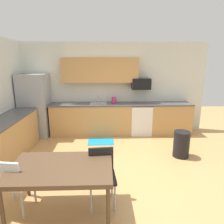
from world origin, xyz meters
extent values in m
plane|color=tan|center=(0.00, 0.00, 0.00)|extent=(12.00, 12.00, 0.00)
cube|color=silver|center=(0.00, 2.65, 1.35)|extent=(5.80, 0.10, 2.70)
cube|color=tan|center=(-0.57, 2.30, 0.45)|extent=(2.35, 0.60, 0.90)
cube|color=tan|center=(1.80, 2.30, 0.45)|extent=(1.20, 0.60, 0.90)
cube|color=tan|center=(-2.30, 0.80, 0.45)|extent=(0.60, 2.00, 0.90)
cube|color=#4C4C51|center=(0.00, 2.30, 0.92)|extent=(4.80, 0.64, 0.04)
cube|color=#4C4C51|center=(-2.30, 0.80, 0.92)|extent=(0.64, 2.00, 0.04)
cube|color=tan|center=(-0.30, 2.43, 1.90)|extent=(2.20, 0.34, 0.70)
cube|color=#9EA0A5|center=(-2.18, 2.22, 0.90)|extent=(0.76, 0.70, 1.80)
cube|color=white|center=(0.90, 2.30, 0.44)|extent=(0.60, 0.60, 0.88)
cube|color=black|center=(0.90, 2.30, 0.90)|extent=(0.60, 0.60, 0.03)
cube|color=black|center=(0.90, 2.40, 1.50)|extent=(0.54, 0.36, 0.32)
cube|color=#A5A8AD|center=(-0.36, 2.30, 0.88)|extent=(0.48, 0.40, 0.14)
cylinder|color=#B2B5BA|center=(-0.36, 2.48, 1.04)|extent=(0.02, 0.02, 0.24)
cube|color=brown|center=(-0.77, -0.95, 0.70)|extent=(1.40, 0.90, 0.06)
cylinder|color=brown|center=(-1.41, -1.34, 0.34)|extent=(0.05, 0.05, 0.67)
cylinder|color=brown|center=(-0.13, -1.34, 0.34)|extent=(0.05, 0.05, 0.67)
cylinder|color=brown|center=(-1.41, -0.56, 0.34)|extent=(0.05, 0.05, 0.67)
cylinder|color=brown|center=(-0.13, -0.56, 0.34)|extent=(0.05, 0.05, 0.67)
cube|color=black|center=(-0.21, -0.81, 0.45)|extent=(0.43, 0.43, 0.05)
cube|color=black|center=(-0.23, -0.63, 0.65)|extent=(0.38, 0.07, 0.40)
cylinder|color=#B2B2B7|center=(-0.37, -1.00, 0.21)|extent=(0.03, 0.03, 0.42)
cylinder|color=#B2B2B7|center=(-0.03, -0.97, 0.21)|extent=(0.03, 0.03, 0.42)
cylinder|color=#B2B2B7|center=(-0.39, -0.66, 0.21)|extent=(0.03, 0.03, 0.42)
cylinder|color=#B2B2B7|center=(-0.06, -0.63, 0.21)|extent=(0.03, 0.03, 0.42)
cube|color=white|center=(-1.44, -0.87, 0.45)|extent=(0.46, 0.46, 0.05)
cube|color=white|center=(-1.46, -1.05, 0.65)|extent=(0.38, 0.10, 0.40)
cylinder|color=#B2B2B7|center=(-1.24, -0.73, 0.21)|extent=(0.03, 0.03, 0.42)
cylinder|color=#B2B2B7|center=(-1.58, -0.68, 0.21)|extent=(0.03, 0.03, 0.42)
cylinder|color=#B2B2B7|center=(-1.29, -1.06, 0.21)|extent=(0.03, 0.03, 0.42)
cylinder|color=black|center=(1.58, 0.72, 0.30)|extent=(0.36, 0.36, 0.60)
cube|color=#198CBF|center=(-0.28, 1.65, 0.01)|extent=(0.70, 0.50, 0.01)
cylinder|color=#CC3372|center=(0.10, 2.35, 1.02)|extent=(0.14, 0.14, 0.20)
camera|label=1|loc=(-0.15, -3.40, 2.09)|focal=31.57mm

